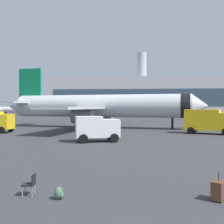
{
  "coord_description": "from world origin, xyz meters",
  "views": [
    {
      "loc": [
        0.18,
        -4.12,
        3.59
      ],
      "look_at": [
        -2.26,
        25.35,
        3.0
      ],
      "focal_mm": 44.12,
      "sensor_mm": 36.0,
      "label": 1
    }
  ],
  "objects": [
    {
      "name": "safety_cone_mid",
      "position": [
        8.13,
        41.9,
        0.33
      ],
      "size": [
        0.44,
        0.44,
        0.67
      ],
      "color": "#F2590C",
      "rests_on": "ground"
    },
    {
      "name": "safety_cone_far",
      "position": [
        -6.43,
        51.67,
        0.34
      ],
      "size": [
        0.44,
        0.44,
        0.7
      ],
      "color": "#F2590C",
      "rests_on": "ground"
    },
    {
      "name": "cargo_van",
      "position": [
        -3.69,
        23.63,
        1.45
      ],
      "size": [
        4.79,
        3.35,
        2.6
      ],
      "color": "white",
      "rests_on": "ground"
    },
    {
      "name": "airplane_at_gate",
      "position": [
        -5.89,
        42.29,
        3.66
      ],
      "size": [
        35.62,
        32.33,
        10.5
      ],
      "color": "silver",
      "rests_on": "ground"
    },
    {
      "name": "safety_cone_near",
      "position": [
        -11.37,
        52.29,
        0.38
      ],
      "size": [
        0.44,
        0.44,
        0.76
      ],
      "color": "#F2590C",
      "rests_on": "ground"
    },
    {
      "name": "traveller_backpack",
      "position": [
        -2.75,
        6.25,
        0.23
      ],
      "size": [
        0.36,
        0.4,
        0.48
      ],
      "color": "#476B4C",
      "rests_on": "ground"
    },
    {
      "name": "rolling_suitcase",
      "position": [
        3.37,
        6.62,
        0.39
      ],
      "size": [
        0.69,
        0.75,
        1.1
      ],
      "color": "brown",
      "rests_on": "ground"
    },
    {
      "name": "terminal_building",
      "position": [
        10.67,
        125.35,
        8.38
      ],
      "size": [
        97.59,
        22.34,
        28.59
      ],
      "color": "#B2B2B7",
      "rests_on": "ground"
    },
    {
      "name": "safety_cone_outer",
      "position": [
        -2.5,
        47.86,
        0.39
      ],
      "size": [
        0.44,
        0.44,
        0.8
      ],
      "color": "#F2590C",
      "rests_on": "ground"
    },
    {
      "name": "fuel_truck",
      "position": [
        9.81,
        32.81,
        1.77
      ],
      "size": [
        6.46,
        4.45,
        3.2
      ],
      "color": "yellow",
      "rests_on": "ground"
    },
    {
      "name": "gate_chair",
      "position": [
        -4.02,
        6.61,
        0.5
      ],
      "size": [
        0.52,
        0.52,
        0.86
      ],
      "color": "black",
      "rests_on": "ground"
    },
    {
      "name": "airplane_taxiing",
      "position": [
        -56.01,
        108.18,
        2.28
      ],
      "size": [
        22.31,
        20.21,
        6.56
      ],
      "color": "white",
      "rests_on": "ground"
    }
  ]
}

